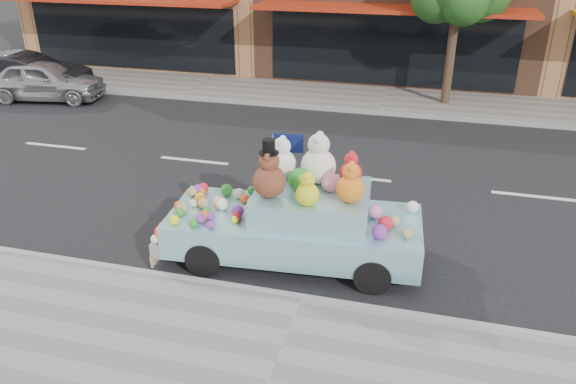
% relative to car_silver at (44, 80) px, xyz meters
% --- Properties ---
extents(ground, '(120.00, 120.00, 0.00)m').
position_rel_car_silver_xyz_m(ground, '(11.00, -3.78, -0.67)').
color(ground, black).
rests_on(ground, ground).
extents(near_sidewalk, '(60.00, 3.00, 0.12)m').
position_rel_car_silver_xyz_m(near_sidewalk, '(11.00, -10.28, -0.61)').
color(near_sidewalk, gray).
rests_on(near_sidewalk, ground).
extents(far_sidewalk, '(60.00, 3.00, 0.12)m').
position_rel_car_silver_xyz_m(far_sidewalk, '(11.00, 2.72, -0.61)').
color(far_sidewalk, gray).
rests_on(far_sidewalk, ground).
extents(near_kerb, '(60.00, 0.12, 0.13)m').
position_rel_car_silver_xyz_m(near_kerb, '(11.00, -8.78, -0.60)').
color(near_kerb, gray).
rests_on(near_kerb, ground).
extents(far_kerb, '(60.00, 0.12, 0.13)m').
position_rel_car_silver_xyz_m(far_kerb, '(11.00, 1.22, -0.60)').
color(far_kerb, gray).
rests_on(far_kerb, ground).
extents(car_silver, '(4.12, 2.22, 1.33)m').
position_rel_car_silver_xyz_m(car_silver, '(0.00, 0.00, 0.00)').
color(car_silver, '#A2A1A6').
rests_on(car_silver, ground).
extents(car_dark, '(4.56, 2.44, 1.43)m').
position_rel_car_silver_xyz_m(car_dark, '(-0.96, 0.34, 0.05)').
color(car_dark, black).
rests_on(car_dark, ground).
extents(art_car, '(4.61, 2.09, 2.33)m').
position_rel_car_silver_xyz_m(art_car, '(10.57, -7.53, 0.14)').
color(art_car, black).
rests_on(art_car, ground).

